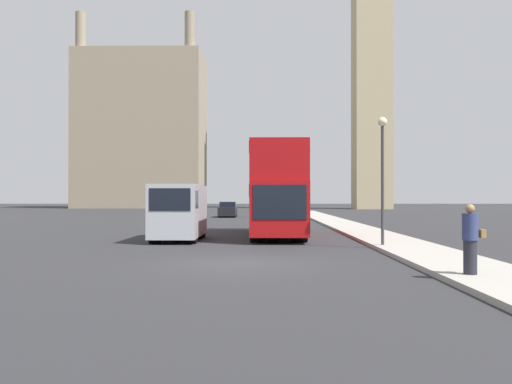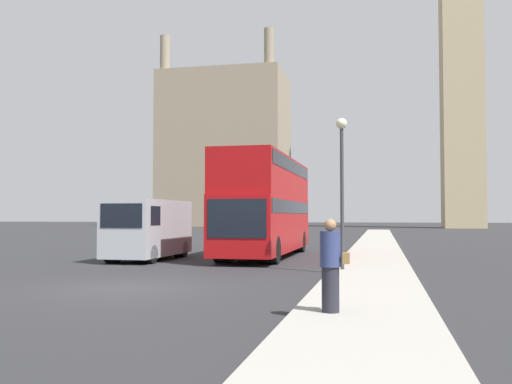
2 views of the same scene
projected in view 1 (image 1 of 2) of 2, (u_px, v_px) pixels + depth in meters
name	position (u px, v px, depth m)	size (l,w,h in m)	color
ground_plane	(240.00, 263.00, 17.37)	(300.00, 300.00, 0.00)	#28282B
sidewalk_strip	(448.00, 261.00, 17.30)	(2.64, 120.00, 0.15)	#9E998E
clock_tower	(371.00, 21.00, 95.90)	(6.47, 6.64, 61.80)	tan
building_block_distant	(142.00, 131.00, 105.65)	(22.56, 14.53, 34.41)	gray
red_double_decker_bus	(277.00, 187.00, 29.31)	(2.60, 11.02, 4.54)	#A80F11
white_van	(179.00, 211.00, 26.42)	(2.07, 5.44, 2.58)	#B2B7BC
pedestrian	(470.00, 239.00, 13.79)	(0.54, 0.38, 1.70)	#23232D
street_lamp	(383.00, 159.00, 22.27)	(0.36, 0.36, 5.00)	#38383D
parked_sedan	(228.00, 210.00, 57.15)	(1.72, 4.67, 1.53)	black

